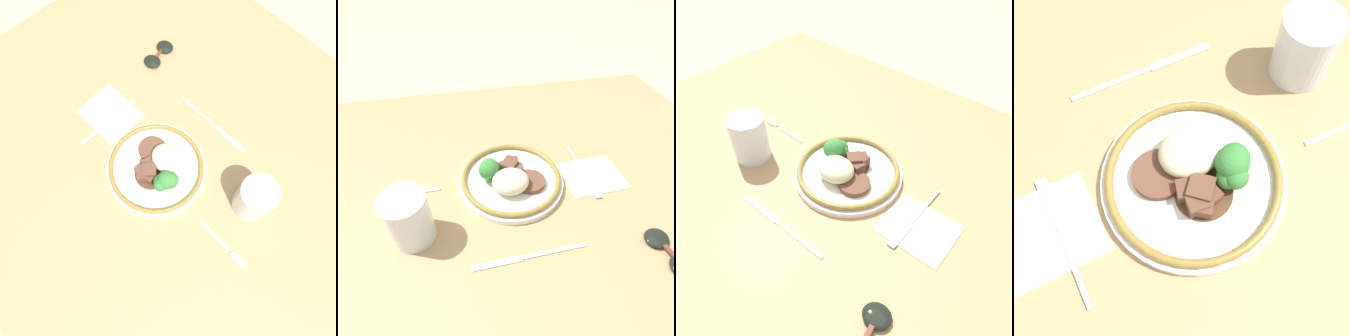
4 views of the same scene
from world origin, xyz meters
The scene contains 9 objects.
ground_plane centered at (0.00, 0.00, 0.00)m, with size 8.00×8.00×0.00m, color tan.
dining_table centered at (0.00, 0.00, 0.02)m, with size 1.29×1.07×0.04m.
napkin centered at (-0.23, -0.04, 0.04)m, with size 0.14×0.12×0.00m.
plate centered at (-0.03, -0.05, 0.06)m, with size 0.24×0.24×0.07m.
juice_glass centered at (0.18, 0.04, 0.09)m, with size 0.08×0.08×0.11m.
fork centered at (-0.21, -0.04, 0.04)m, with size 0.02×0.18×0.00m.
knife centered at (-0.02, 0.13, 0.04)m, with size 0.22×0.01×0.00m.
spoon centered at (0.23, -0.07, 0.04)m, with size 0.14×0.02×0.01m.
sunglasses centered at (-0.28, 0.18, 0.04)m, with size 0.07×0.11×0.01m.
Camera 2 is at (0.07, 0.36, 0.49)m, focal length 28.00 mm.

